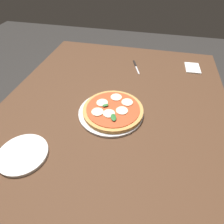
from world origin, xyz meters
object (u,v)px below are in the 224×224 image
Objects in this scene: serving_tray at (112,113)px; pizza at (113,110)px; napkin at (192,68)px; knife at (136,65)px; plate_white at (23,154)px; dining_table at (113,118)px.

pizza is (-0.00, 0.00, 0.02)m from serving_tray.
napkin is 0.37m from knife.
napkin is at bearing 142.32° from serving_tray.
serving_tray is at bearing 137.46° from plate_white.
plate_white is 1.10m from napkin.
pizza is 1.78× the size of knife.
napkin is at bearing 142.44° from pizza.
serving_tray is at bearing -52.78° from pizza.
dining_table is 7.24× the size of plate_white.
plate_white is (0.31, -0.29, 0.00)m from serving_tray.
dining_table is 8.71× the size of knife.
dining_table is 0.47m from plate_white.
plate_white reaches higher than napkin.
napkin is 0.79× the size of knife.
plate_white is at bearing -39.55° from napkin.
plate_white is at bearing -22.71° from knife.
pizza is at bearing 137.33° from plate_white.
napkin is at bearing 97.44° from knife.
plate_white reaches higher than dining_table.
dining_table is at bearing 142.15° from plate_white.
dining_table is at bearing -174.67° from serving_tray.
dining_table is 4.53× the size of serving_tray.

